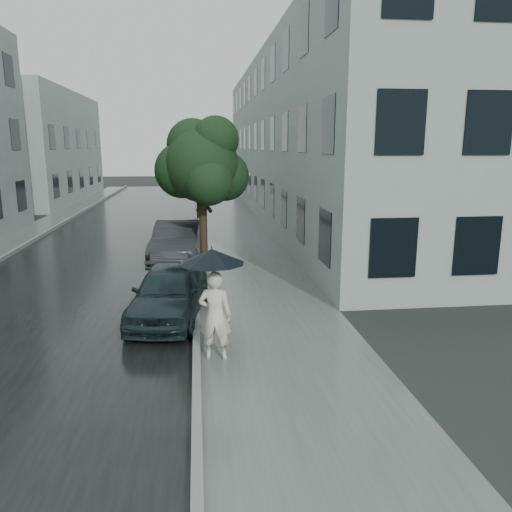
{
  "coord_description": "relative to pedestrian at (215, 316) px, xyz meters",
  "views": [
    {
      "loc": [
        -1.49,
        -10.1,
        4.06
      ],
      "look_at": [
        -0.02,
        2.29,
        1.3
      ],
      "focal_mm": 35.0,
      "sensor_mm": 36.0,
      "label": 1
    }
  ],
  "objects": [
    {
      "name": "street_tree",
      "position": [
        -0.1,
        7.24,
        2.6
      ],
      "size": [
        3.08,
        2.8,
        4.99
      ],
      "color": "#332619",
      "rests_on": "ground"
    },
    {
      "name": "car_far",
      "position": [
        -1.0,
        8.54,
        -0.15
      ],
      "size": [
        1.95,
        4.54,
        1.46
      ],
      "primitive_type": "imported",
      "rotation": [
        0.0,
        0.0,
        -0.09
      ],
      "color": "#27292D",
      "rests_on": "ground"
    },
    {
      "name": "sidewalk_far",
      "position": [
        -8.3,
        13.0,
        -0.88
      ],
      "size": [
        1.7,
        60.0,
        0.01
      ],
      "primitive_type": "cube",
      "color": "#4C5451",
      "rests_on": "ground"
    },
    {
      "name": "pedestrian",
      "position": [
        0.0,
        0.0,
        0.0
      ],
      "size": [
        0.71,
        0.53,
        1.76
      ],
      "primitive_type": "imported",
      "rotation": [
        0.0,
        0.0,
        2.95
      ],
      "color": "beige",
      "rests_on": "sidewalk"
    },
    {
      "name": "ground",
      "position": [
        1.2,
        1.0,
        -0.89
      ],
      "size": [
        120.0,
        120.0,
        0.0
      ],
      "primitive_type": "plane",
      "color": "black",
      "rests_on": "ground"
    },
    {
      "name": "asphalt_road",
      "position": [
        -3.88,
        13.0,
        -0.88
      ],
      "size": [
        6.85,
        60.0,
        0.0
      ],
      "primitive_type": "cube",
      "color": "black",
      "rests_on": "ground"
    },
    {
      "name": "kerb_near",
      "position": [
        -0.38,
        13.0,
        -0.81
      ],
      "size": [
        0.15,
        60.0,
        0.15
      ],
      "primitive_type": "cube",
      "color": "slate",
      "rests_on": "ground"
    },
    {
      "name": "building_far_b",
      "position": [
        -12.57,
        31.0,
        3.11
      ],
      "size": [
        7.02,
        18.0,
        8.0
      ],
      "color": "gray",
      "rests_on": "ground"
    },
    {
      "name": "building_near",
      "position": [
        6.67,
        20.5,
        3.61
      ],
      "size": [
        7.02,
        36.0,
        9.0
      ],
      "color": "gray",
      "rests_on": "ground"
    },
    {
      "name": "umbrella",
      "position": [
        -0.04,
        0.02,
        1.16
      ],
      "size": [
        1.4,
        1.4,
        1.3
      ],
      "rotation": [
        0.0,
        0.0,
        -0.13
      ],
      "color": "black",
      "rests_on": "ground"
    },
    {
      "name": "kerb_far",
      "position": [
        -7.37,
        13.0,
        -0.81
      ],
      "size": [
        0.15,
        60.0,
        0.15
      ],
      "primitive_type": "cube",
      "color": "slate",
      "rests_on": "ground"
    },
    {
      "name": "sidewalk",
      "position": [
        1.45,
        13.0,
        -0.88
      ],
      "size": [
        3.5,
        60.0,
        0.01
      ],
      "primitive_type": "cube",
      "color": "slate",
      "rests_on": "ground"
    },
    {
      "name": "lamp_post",
      "position": [
        -0.41,
        13.17,
        1.78
      ],
      "size": [
        0.85,
        0.32,
        4.64
      ],
      "rotation": [
        0.0,
        0.0,
        0.04
      ],
      "color": "black",
      "rests_on": "ground"
    },
    {
      "name": "car_near",
      "position": [
        -1.0,
        2.47,
        -0.23
      ],
      "size": [
        2.09,
        4.01,
        1.3
      ],
      "primitive_type": "imported",
      "rotation": [
        0.0,
        0.0,
        -0.15
      ],
      "color": "#19272A",
      "rests_on": "ground"
    }
  ]
}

